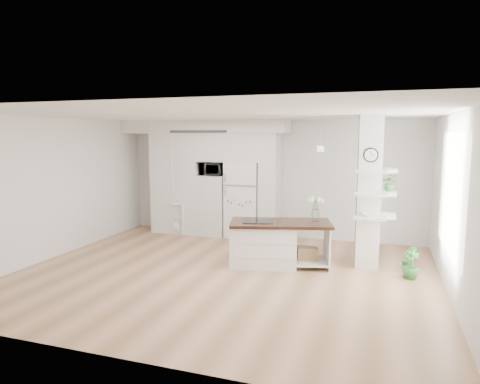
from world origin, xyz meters
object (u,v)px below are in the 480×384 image
at_px(refrigerator, 244,200).
at_px(bookshelf, 177,220).
at_px(floor_plant_a, 409,258).
at_px(kitchen_island, 269,242).

distance_m(refrigerator, bookshelf, 1.75).
bearing_deg(refrigerator, bookshelf, -173.53).
xyz_separation_m(bookshelf, floor_plant_a, (5.18, -1.34, -0.09)).
xyz_separation_m(refrigerator, kitchen_island, (1.13, -1.97, -0.45)).
height_order(kitchen_island, floor_plant_a, kitchen_island).
height_order(bookshelf, floor_plant_a, bookshelf).
relative_size(refrigerator, floor_plant_a, 3.78).
height_order(refrigerator, kitchen_island, refrigerator).
bearing_deg(refrigerator, kitchen_island, -60.18).
bearing_deg(kitchen_island, refrigerator, 104.80).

